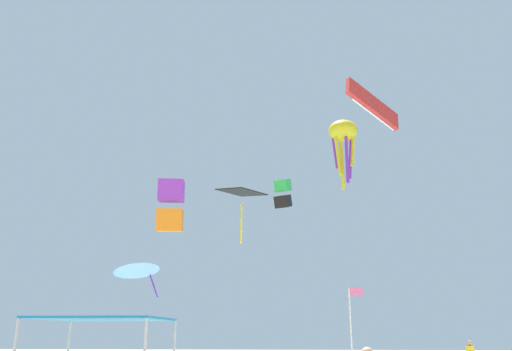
# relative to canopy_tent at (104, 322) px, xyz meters

# --- Properties ---
(canopy_tent) EXTENTS (3.23, 3.12, 2.42)m
(canopy_tent) POSITION_rel_canopy_tent_xyz_m (0.00, 0.00, 0.00)
(canopy_tent) COLOR #B2B2B7
(canopy_tent) RESTS_ON ground
(banner_flag) EXTENTS (0.61, 0.06, 3.87)m
(banner_flag) POSITION_rel_canopy_tent_xyz_m (7.42, 8.57, 0.01)
(banner_flag) COLOR silver
(banner_flag) RESTS_ON ground
(kite_box_green) EXTENTS (1.14, 1.23, 1.92)m
(kite_box_green) POSITION_rel_canopy_tent_xyz_m (4.44, 16.48, 7.82)
(kite_box_green) COLOR green
(kite_delta_white) EXTENTS (5.08, 5.08, 3.06)m
(kite_delta_white) POSITION_rel_canopy_tent_xyz_m (-7.41, 26.52, 4.71)
(kite_delta_white) COLOR white
(kite_diamond_black) EXTENTS (2.50, 2.50, 2.56)m
(kite_diamond_black) POSITION_rel_canopy_tent_xyz_m (2.68, 9.34, 5.91)
(kite_diamond_black) COLOR black
(kite_parafoil_red) EXTENTS (4.13, 3.78, 3.22)m
(kite_parafoil_red) POSITION_rel_canopy_tent_xyz_m (10.86, 20.64, 15.35)
(kite_parafoil_red) COLOR red
(kite_octopus_yellow) EXTENTS (3.23, 3.23, 6.00)m
(kite_octopus_yellow) POSITION_rel_canopy_tent_xyz_m (9.53, 29.31, 16.53)
(kite_octopus_yellow) COLOR yellow
(kite_box_purple) EXTENTS (1.46, 1.58, 2.87)m
(kite_box_purple) POSITION_rel_canopy_tent_xyz_m (-1.26, 11.77, 6.05)
(kite_box_purple) COLOR purple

